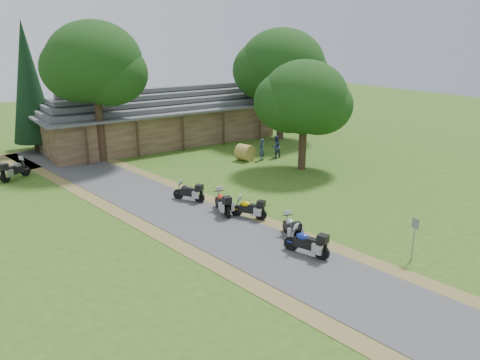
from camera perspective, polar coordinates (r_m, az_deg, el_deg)
ground at (r=20.99m, az=4.09°, el=-9.13°), size 120.00×120.00×0.00m
driveway at (r=23.69m, az=-2.96°, el=-5.90°), size 51.95×51.95×0.00m
lodge at (r=43.05m, az=-9.87°, el=7.89°), size 21.40×9.40×4.90m
motorcycle_row_a at (r=20.85m, az=8.12°, el=-7.43°), size 1.23×2.05×1.33m
motorcycle_row_b at (r=22.46m, az=6.26°, el=-5.65°), size 1.15×1.87×1.22m
motorcycle_row_c at (r=24.70m, az=1.07°, el=-3.36°), size 1.43×1.82×1.22m
motorcycle_row_d at (r=25.41m, az=-2.16°, el=-2.62°), size 1.09×2.05×1.34m
motorcycle_row_e at (r=27.38m, az=-6.28°, el=-1.34°), size 1.45×1.84×1.23m
motorcycle_carport_b at (r=34.77m, az=-25.75°, el=1.23°), size 2.15×1.67×1.44m
person_a at (r=36.11m, az=2.65°, el=3.96°), size 0.67×0.58×1.98m
person_b at (r=36.92m, az=4.40°, el=4.30°), size 0.61×0.45×2.08m
hay_bale at (r=36.08m, az=0.62°, el=3.37°), size 1.54×1.47×1.25m
sign_post at (r=21.39m, az=20.40°, el=-6.82°), size 0.35×0.06×1.97m
oak_lodge_left at (r=36.52m, az=-17.12°, el=11.37°), size 6.93×6.93×12.02m
oak_lodge_right at (r=43.16m, az=5.07°, el=12.03°), size 7.70×7.70×10.78m
oak_driveway at (r=33.31m, az=7.79°, el=8.28°), size 6.03×6.03×8.36m
cedar_near at (r=41.75m, az=-24.32°, el=10.24°), size 3.31×3.31×10.52m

